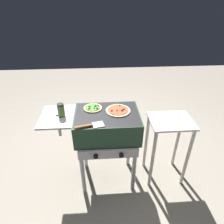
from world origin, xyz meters
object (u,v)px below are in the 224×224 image
object	(u,v)px
spatula	(90,126)
grill	(106,126)
prep_table	(168,138)
sauce_jar	(61,110)
pizza_pepperoni	(118,110)
pizza_veggie	(93,108)

from	to	relation	value
spatula	grill	bearing A→B (deg)	52.80
grill	prep_table	xyz separation A→B (m)	(0.67, 0.00, -0.19)
sauce_jar	prep_table	distance (m)	1.16
pizza_pepperoni	prep_table	size ratio (longest dim) A/B	0.31
sauce_jar	prep_table	size ratio (longest dim) A/B	0.17
pizza_veggie	pizza_pepperoni	bearing A→B (deg)	-14.61
grill	spatula	bearing A→B (deg)	-127.20
pizza_pepperoni	prep_table	world-z (taller)	pizza_pepperoni
grill	pizza_pepperoni	world-z (taller)	pizza_pepperoni
spatula	sauce_jar	bearing A→B (deg)	145.01
sauce_jar	spatula	distance (m)	0.34
prep_table	pizza_veggie	bearing A→B (deg)	172.08
pizza_pepperoni	pizza_veggie	size ratio (longest dim) A/B	1.32
pizza_pepperoni	pizza_veggie	bearing A→B (deg)	165.39
grill	pizza_veggie	size ratio (longest dim) A/B	5.16
pizza_veggie	prep_table	bearing A→B (deg)	-7.92
prep_table	grill	bearing A→B (deg)	-179.63
grill	sauce_jar	world-z (taller)	sauce_jar
grill	spatula	distance (m)	0.29
pizza_veggie	sauce_jar	distance (m)	0.32
grill	prep_table	world-z (taller)	grill
pizza_veggie	prep_table	world-z (taller)	pizza_veggie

